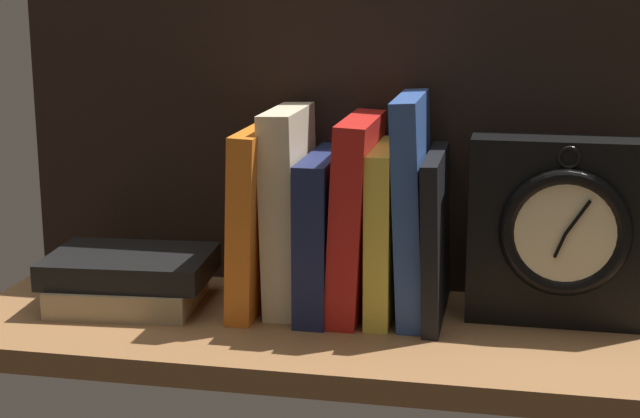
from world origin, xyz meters
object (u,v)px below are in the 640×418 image
at_px(book_cream_twain, 289,209).
at_px(book_black_skeptic, 436,235).
at_px(book_navy_bierce, 323,232).
at_px(book_blue_modern, 413,207).
at_px(book_orange_pandolfini, 259,217).
at_px(book_stack_side, 130,278).
at_px(framed_clock, 564,231).
at_px(book_red_requiem, 356,216).
at_px(book_yellow_seinlanguage, 385,230).

bearing_deg(book_cream_twain, book_black_skeptic, 0.00).
bearing_deg(book_navy_bierce, book_cream_twain, -180.00).
bearing_deg(book_blue_modern, book_cream_twain, 180.00).
bearing_deg(book_blue_modern, book_orange_pandolfini, 180.00).
distance_m(book_orange_pandolfini, book_stack_side, 0.16).
xyz_separation_m(book_blue_modern, book_black_skeptic, (0.02, 0.00, -0.03)).
relative_size(book_orange_pandolfini, framed_clock, 1.02).
xyz_separation_m(book_red_requiem, book_black_skeptic, (0.09, 0.00, -0.02)).
distance_m(book_yellow_seinlanguage, book_black_skeptic, 0.05).
relative_size(book_orange_pandolfini, book_yellow_seinlanguage, 1.09).
height_order(book_orange_pandolfini, book_blue_modern, book_blue_modern).
distance_m(book_blue_modern, book_black_skeptic, 0.04).
bearing_deg(framed_clock, book_red_requiem, -179.15).
xyz_separation_m(book_cream_twain, book_blue_modern, (0.13, 0.00, 0.01)).
xyz_separation_m(book_cream_twain, book_black_skeptic, (0.16, 0.00, -0.02)).
distance_m(book_red_requiem, book_stack_side, 0.26).
bearing_deg(book_black_skeptic, book_blue_modern, 180.00).
xyz_separation_m(book_red_requiem, book_yellow_seinlanguage, (0.03, 0.00, -0.01)).
bearing_deg(book_yellow_seinlanguage, book_black_skeptic, 0.00).
height_order(book_yellow_seinlanguage, book_stack_side, book_yellow_seinlanguage).
bearing_deg(book_yellow_seinlanguage, book_cream_twain, 180.00).
height_order(book_navy_bierce, book_stack_side, book_navy_bierce).
bearing_deg(book_cream_twain, book_red_requiem, 0.00).
relative_size(book_red_requiem, book_blue_modern, 0.90).
xyz_separation_m(book_yellow_seinlanguage, book_black_skeptic, (0.05, 0.00, -0.00)).
relative_size(book_cream_twain, book_blue_modern, 0.93).
distance_m(book_red_requiem, framed_clock, 0.22).
relative_size(book_red_requiem, book_black_skeptic, 1.20).
relative_size(book_blue_modern, book_stack_side, 1.26).
relative_size(book_red_requiem, book_stack_side, 1.13).
distance_m(book_cream_twain, book_stack_side, 0.19).
bearing_deg(book_orange_pandolfini, book_blue_modern, 0.00).
height_order(book_yellow_seinlanguage, framed_clock, framed_clock).
xyz_separation_m(book_yellow_seinlanguage, book_stack_side, (-0.28, -0.03, -0.06)).
xyz_separation_m(book_orange_pandolfini, book_black_skeptic, (0.19, 0.00, -0.01)).
xyz_separation_m(book_orange_pandolfini, framed_clock, (0.32, 0.00, -0.00)).
relative_size(book_yellow_seinlanguage, book_black_skeptic, 1.03).
xyz_separation_m(book_yellow_seinlanguage, book_blue_modern, (0.03, 0.00, 0.03)).
xyz_separation_m(book_red_requiem, book_blue_modern, (0.06, 0.00, 0.01)).
bearing_deg(book_navy_bierce, framed_clock, 0.73).
distance_m(book_cream_twain, book_black_skeptic, 0.16).
bearing_deg(book_yellow_seinlanguage, book_red_requiem, 180.00).
distance_m(book_blue_modern, book_stack_side, 0.32).
xyz_separation_m(book_navy_bierce, book_yellow_seinlanguage, (0.07, -0.00, 0.01)).
xyz_separation_m(book_cream_twain, book_yellow_seinlanguage, (0.11, 0.00, -0.02)).
relative_size(book_cream_twain, book_stack_side, 1.17).
bearing_deg(framed_clock, book_yellow_seinlanguage, -179.00).
height_order(book_orange_pandolfini, book_red_requiem, book_red_requiem).
bearing_deg(book_stack_side, book_cream_twain, 10.75).
height_order(book_navy_bierce, book_black_skeptic, book_black_skeptic).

